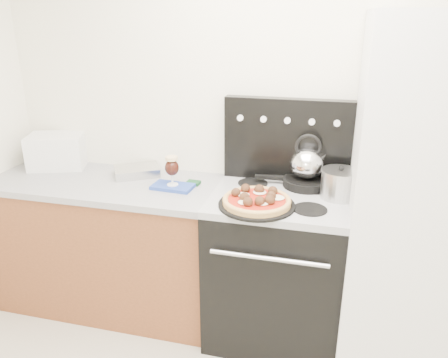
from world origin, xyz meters
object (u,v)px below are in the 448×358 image
(fridge, at_px, (414,205))
(stove_body, at_px, (276,269))
(tea_kettle, at_px, (307,161))
(skillet, at_px, (306,183))
(base_cabinet, at_px, (111,246))
(stock_pot, at_px, (340,185))
(oven_mitt, at_px, (173,187))
(pizza, at_px, (257,199))
(beer_glass, at_px, (172,171))
(toaster_oven, at_px, (57,151))
(pizza_pan, at_px, (257,205))

(fridge, bearing_deg, stove_body, 177.95)
(tea_kettle, bearing_deg, skillet, 0.00)
(fridge, height_order, skillet, fridge)
(base_cabinet, relative_size, stock_pot, 7.04)
(base_cabinet, xyz_separation_m, stock_pot, (1.43, 0.03, 0.56))
(oven_mitt, height_order, pizza, pizza)
(pizza, distance_m, skillet, 0.42)
(skillet, distance_m, stock_pot, 0.23)
(fridge, distance_m, skillet, 0.60)
(beer_glass, relative_size, tea_kettle, 0.81)
(base_cabinet, xyz_separation_m, skillet, (1.24, 0.16, 0.51))
(oven_mitt, relative_size, skillet, 0.91)
(toaster_oven, height_order, beer_glass, toaster_oven)
(base_cabinet, relative_size, pizza, 4.01)
(stove_body, distance_m, pizza_pan, 0.53)
(stove_body, bearing_deg, stock_pot, 10.37)
(stock_pot, bearing_deg, oven_mitt, -176.79)
(stove_body, relative_size, oven_mitt, 3.60)
(fridge, bearing_deg, toaster_oven, 174.40)
(toaster_oven, distance_m, pizza_pan, 1.49)
(toaster_oven, relative_size, stock_pot, 1.73)
(pizza, bearing_deg, base_cabinet, 168.93)
(tea_kettle, bearing_deg, stove_body, -134.27)
(fridge, distance_m, toaster_oven, 2.25)
(fridge, height_order, tea_kettle, fridge)
(base_cabinet, xyz_separation_m, pizza_pan, (1.01, -0.20, 0.50))
(toaster_oven, distance_m, oven_mitt, 0.92)
(fridge, xyz_separation_m, pizza_pan, (-0.80, -0.15, -0.02))
(pizza_pan, height_order, pizza, pizza)
(beer_glass, distance_m, pizza_pan, 0.58)
(toaster_oven, height_order, oven_mitt, toaster_oven)
(beer_glass, relative_size, pizza, 0.50)
(base_cabinet, bearing_deg, tea_kettle, 7.22)
(tea_kettle, height_order, stock_pot, tea_kettle)
(toaster_oven, bearing_deg, tea_kettle, -19.75)
(stock_pot, bearing_deg, beer_glass, -176.79)
(base_cabinet, distance_m, skillet, 1.35)
(base_cabinet, relative_size, toaster_oven, 4.07)
(stove_body, height_order, pizza_pan, pizza_pan)
(stove_body, distance_m, beer_glass, 0.86)
(beer_glass, bearing_deg, fridge, -1.29)
(stove_body, height_order, stock_pot, stock_pot)
(toaster_oven, xyz_separation_m, beer_glass, (0.90, -0.19, -0.00))
(pizza_pan, bearing_deg, oven_mitt, 161.89)
(fridge, relative_size, skillet, 7.06)
(tea_kettle, bearing_deg, fridge, -28.27)
(base_cabinet, bearing_deg, skillet, 7.22)
(base_cabinet, bearing_deg, stove_body, -1.30)
(base_cabinet, distance_m, stove_body, 1.11)
(oven_mitt, distance_m, skillet, 0.79)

